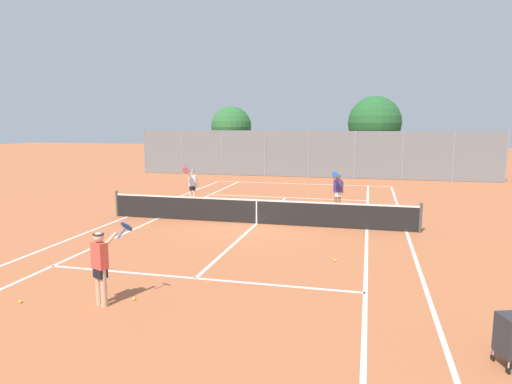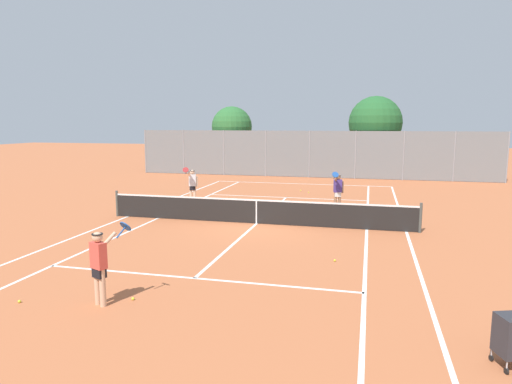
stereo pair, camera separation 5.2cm
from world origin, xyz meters
The scene contains 14 objects.
ground_plane centered at (0.00, 0.00, 0.00)m, with size 120.00×120.00×0.00m, color #BC663D.
court_line_markings centered at (0.00, 0.00, 0.00)m, with size 11.10×23.90×0.01m.
tennis_net centered at (0.00, 0.00, 0.51)m, with size 12.00×0.10×1.07m.
player_near_side centered at (-1.30, -8.46, 0.93)m, with size 0.85×0.68×1.77m.
player_far_left centered at (-4.12, 3.77, 0.93)m, with size 0.51×0.85×1.77m.
player_far_right centered at (2.83, 3.46, 0.93)m, with size 0.49×0.86×1.77m.
loose_tennis_ball_0 centered at (3.29, -4.15, 0.03)m, with size 0.07×0.07×0.07m, color #D1DB33.
loose_tennis_ball_1 centered at (0.93, 8.25, 0.03)m, with size 0.07×0.07×0.07m, color #D1DB33.
loose_tennis_ball_2 centered at (0.39, 8.82, 0.03)m, with size 0.07×0.07×0.07m, color #D1DB33.
loose_tennis_ball_3 centered at (-0.78, -8.06, 0.03)m, with size 0.07×0.07×0.07m, color #D1DB33.
loose_tennis_ball_4 centered at (-3.09, -8.78, 0.03)m, with size 0.07×0.07×0.07m, color #D1DB33.
back_fence centered at (0.00, 15.51, 1.65)m, with size 25.49×0.08×3.31m.
tree_behind_left centered at (-6.16, 17.25, 3.44)m, with size 3.09×3.09×5.09m.
tree_behind_right centered at (4.44, 17.81, 3.73)m, with size 3.82×3.82×5.76m.
Camera 1 is at (4.08, -16.64, 3.85)m, focal length 32.00 mm.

